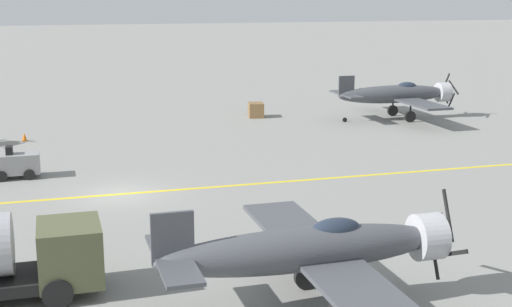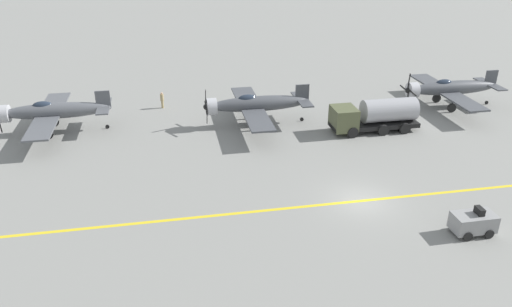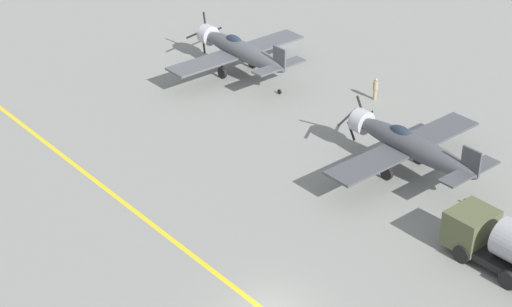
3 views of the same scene
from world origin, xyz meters
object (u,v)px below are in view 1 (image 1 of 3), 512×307
at_px(airplane_far_left, 398,94).
at_px(traffic_cone, 24,137).
at_px(airplane_mid_right, 314,250).
at_px(supply_crate_by_tanker, 256,110).
at_px(tow_tractor, 15,164).

height_order(airplane_far_left, traffic_cone, airplane_far_left).
bearing_deg(traffic_cone, airplane_mid_right, 17.48).
bearing_deg(supply_crate_by_tanker, tow_tractor, -50.30).
bearing_deg(airplane_far_left, traffic_cone, -103.12).
xyz_separation_m(airplane_mid_right, tow_tractor, (-20.19, -9.83, -1.22)).
bearing_deg(supply_crate_by_tanker, airplane_mid_right, -13.30).
bearing_deg(airplane_far_left, tow_tractor, -83.40).
distance_m(airplane_far_left, traffic_cone, 28.72).
bearing_deg(tow_tractor, airplane_mid_right, 25.96).
relative_size(airplane_mid_right, traffic_cone, 21.82).
distance_m(tow_tractor, supply_crate_by_tanker, 23.63).
relative_size(supply_crate_by_tanker, traffic_cone, 2.58).
xyz_separation_m(airplane_far_left, airplane_mid_right, (31.18, -19.02, 0.00)).
bearing_deg(supply_crate_by_tanker, airplane_far_left, 68.97).
bearing_deg(tow_tractor, traffic_cone, 178.94).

